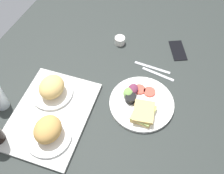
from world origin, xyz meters
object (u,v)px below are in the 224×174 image
plate_with_salad (140,103)px  cell_phone (178,50)px  fork (158,74)px  bread_plate_far (52,89)px  bread_plate_near (48,131)px  serving_tray (51,115)px  espresso_cup (120,40)px  knife (152,67)px

plate_with_salad → cell_phone: size_ratio=2.08×
fork → bread_plate_far: bearing=42.7°
bread_plate_near → cell_phone: size_ratio=1.36×
bread_plate_near → cell_phone: bearing=-28.2°
serving_tray → plate_with_salad: plate_with_salad is taller
espresso_cup → fork: (-12.99, -26.06, -1.75)cm
espresso_cup → cell_phone: (6.78, -31.23, -1.60)cm
bread_plate_far → plate_with_salad: bearing=-74.7°
bread_plate_far → knife: bread_plate_far is taller
serving_tray → bread_plate_near: (-9.42, -5.17, 5.05)cm
serving_tray → bread_plate_near: bread_plate_near is taller
cell_phone → plate_with_salad: bearing=141.7°
knife → cell_phone: (16.78, -9.17, 0.15)cm
knife → fork: bearing=143.3°
plate_with_salad → fork: size_ratio=1.76×
espresso_cup → plate_with_salad: bearing=-144.9°
plate_with_salad → bread_plate_near: bearing=135.0°
fork → cell_phone: (19.78, -5.17, 0.15)cm
serving_tray → fork: serving_tray is taller
bread_plate_near → cell_phone: 80.34cm
serving_tray → bread_plate_far: size_ratio=2.28×
cell_phone → bread_plate_near: bearing=124.1°
bread_plate_near → knife: bearing=-28.0°
cell_phone → knife: bearing=123.6°
serving_tray → knife: size_ratio=2.37×
espresso_cup → cell_phone: size_ratio=0.39×
serving_tray → plate_with_salad: (20.82, -35.44, 0.85)cm
bread_plate_near → bread_plate_far: size_ratio=0.99×
cell_phone → fork: bearing=137.6°
knife → bread_plate_near: bearing=62.1°
fork → knife: bearing=-30.9°
serving_tray → espresso_cup: bearing=-12.2°
serving_tray → fork: bearing=-42.4°
serving_tray → plate_with_salad: size_ratio=1.50×
bread_plate_near → bread_plate_far: same height
bread_plate_far → knife: bearing=-47.8°
serving_tray → bread_plate_far: (9.92, 4.32, 5.04)cm
bread_plate_far → fork: 52.96cm
bread_plate_near → bread_plate_far: bearing=26.2°
plate_with_salad → bread_plate_far: bearing=105.3°
bread_plate_far → cell_phone: bearing=-42.7°
fork → cell_phone: cell_phone is taller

